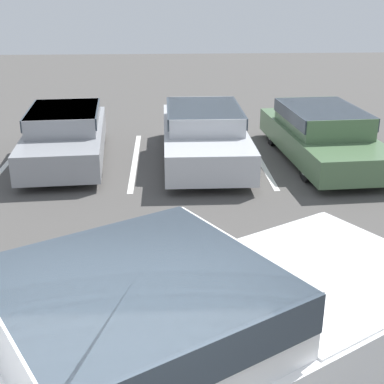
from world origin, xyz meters
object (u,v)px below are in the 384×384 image
at_px(parked_sedan_a, 65,133).
at_px(parked_sedan_c, 322,132).
at_px(parked_sedan_b, 204,132).
at_px(pickup_truck, 172,361).

relative_size(parked_sedan_a, parked_sedan_c, 0.93).
relative_size(parked_sedan_a, parked_sedan_b, 0.95).
bearing_deg(parked_sedan_b, parked_sedan_c, 87.39).
bearing_deg(parked_sedan_c, parked_sedan_a, -96.59).
xyz_separation_m(pickup_truck, parked_sedan_a, (-2.33, 8.51, -0.27)).
height_order(pickup_truck, parked_sedan_b, pickup_truck).
bearing_deg(pickup_truck, parked_sedan_c, 35.56).
height_order(pickup_truck, parked_sedan_a, pickup_truck).
relative_size(pickup_truck, parked_sedan_c, 1.21).
distance_m(pickup_truck, parked_sedan_b, 8.40).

